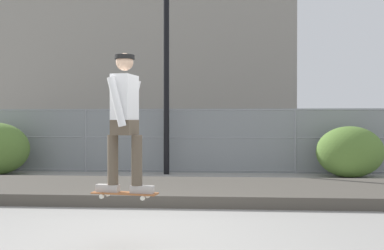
% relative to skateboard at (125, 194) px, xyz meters
% --- Properties ---
extents(ground_plane, '(120.00, 120.00, 0.00)m').
position_rel_skateboard_xyz_m(ground_plane, '(0.11, 0.42, -0.63)').
color(ground_plane, gray).
extents(gravel_berm, '(11.95, 2.80, 0.21)m').
position_rel_skateboard_xyz_m(gravel_berm, '(0.11, 3.83, -0.53)').
color(gravel_berm, '#4C473F').
rests_on(gravel_berm, ground_plane).
extents(skateboard, '(0.82, 0.33, 0.07)m').
position_rel_skateboard_xyz_m(skateboard, '(0.00, 0.00, 0.00)').
color(skateboard, '#9E5B33').
extents(skater, '(0.73, 0.61, 1.67)m').
position_rel_skateboard_xyz_m(skater, '(-0.00, -0.00, 0.96)').
color(skater, '#B2ADA8').
rests_on(skater, skateboard).
extents(chain_fence, '(18.40, 0.06, 1.85)m').
position_rel_skateboard_xyz_m(chain_fence, '(0.11, 8.02, 0.30)').
color(chain_fence, gray).
rests_on(chain_fence, ground_plane).
extents(street_lamp, '(0.44, 0.44, 7.28)m').
position_rel_skateboard_xyz_m(street_lamp, '(-0.47, 7.54, 3.86)').
color(street_lamp, black).
rests_on(street_lamp, ground_plane).
extents(parked_car_near, '(4.40, 1.95, 1.66)m').
position_rel_skateboard_xyz_m(parked_car_near, '(-5.31, 10.67, 0.20)').
color(parked_car_near, '#474C54').
rests_on(parked_car_near, ground_plane).
extents(parked_car_mid, '(4.47, 2.08, 1.66)m').
position_rel_skateboard_xyz_m(parked_car_mid, '(0.42, 10.82, 0.20)').
color(parked_car_mid, maroon).
rests_on(parked_car_mid, ground_plane).
extents(library_building, '(29.21, 13.82, 21.69)m').
position_rel_skateboard_xyz_m(library_building, '(-7.59, 40.93, 10.21)').
color(library_building, gray).
rests_on(library_building, ground_plane).
extents(shrub_center, '(1.12, 0.92, 0.87)m').
position_rel_skateboard_xyz_m(shrub_center, '(4.37, 7.27, -0.20)').
color(shrub_center, '#567A33').
rests_on(shrub_center, ground_plane).
extents(shrub_right, '(1.76, 1.44, 1.36)m').
position_rel_skateboard_xyz_m(shrub_right, '(4.47, 7.14, 0.05)').
color(shrub_right, '#567A33').
rests_on(shrub_right, ground_plane).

